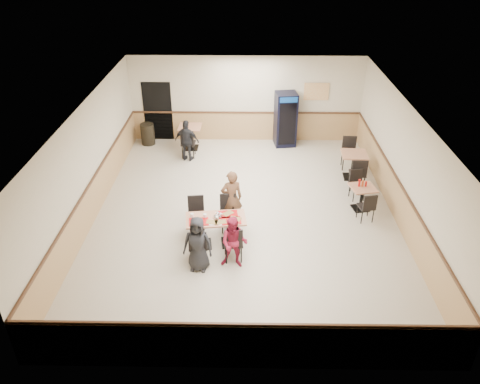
{
  "coord_description": "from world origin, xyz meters",
  "views": [
    {
      "loc": [
        0.03,
        -10.58,
        6.86
      ],
      "look_at": [
        -0.12,
        -0.5,
        0.99
      ],
      "focal_mm": 35.0,
      "sensor_mm": 36.0,
      "label": 1
    }
  ],
  "objects_px": {
    "side_table_near": "(362,194)",
    "back_table": "(190,134)",
    "pepsi_cooler": "(285,119)",
    "side_table_far": "(353,162)",
    "diner_woman_left": "(198,244)",
    "diner_woman_right": "(234,243)",
    "diner_man_opposite": "(232,198)",
    "lone_diner": "(187,141)",
    "main_table": "(216,227)",
    "trash_bin": "(148,134)"
  },
  "relations": [
    {
      "from": "main_table",
      "to": "diner_woman_left",
      "type": "height_order",
      "value": "diner_woman_left"
    },
    {
      "from": "back_table",
      "to": "side_table_near",
      "type": "bearing_deg",
      "value": -37.4
    },
    {
      "from": "back_table",
      "to": "pepsi_cooler",
      "type": "bearing_deg",
      "value": 6.87
    },
    {
      "from": "lone_diner",
      "to": "side_table_near",
      "type": "xyz_separation_m",
      "value": [
        5.06,
        -2.95,
        -0.24
      ]
    },
    {
      "from": "diner_woman_right",
      "to": "trash_bin",
      "type": "distance_m",
      "value": 7.44
    },
    {
      "from": "diner_woman_left",
      "to": "side_table_near",
      "type": "relative_size",
      "value": 1.78
    },
    {
      "from": "back_table",
      "to": "trash_bin",
      "type": "distance_m",
      "value": 1.59
    },
    {
      "from": "main_table",
      "to": "back_table",
      "type": "xyz_separation_m",
      "value": [
        -1.21,
        5.55,
        0.04
      ]
    },
    {
      "from": "diner_woman_right",
      "to": "side_table_near",
      "type": "relative_size",
      "value": 1.71
    },
    {
      "from": "diner_man_opposite",
      "to": "side_table_near",
      "type": "height_order",
      "value": "diner_man_opposite"
    },
    {
      "from": "diner_woman_right",
      "to": "pepsi_cooler",
      "type": "bearing_deg",
      "value": 84.27
    },
    {
      "from": "diner_man_opposite",
      "to": "side_table_far",
      "type": "bearing_deg",
      "value": -158.22
    },
    {
      "from": "side_table_far",
      "to": "diner_woman_left",
      "type": "bearing_deg",
      "value": -134.38
    },
    {
      "from": "diner_man_opposite",
      "to": "lone_diner",
      "type": "bearing_deg",
      "value": -81.04
    },
    {
      "from": "main_table",
      "to": "lone_diner",
      "type": "bearing_deg",
      "value": 97.73
    },
    {
      "from": "side_table_far",
      "to": "pepsi_cooler",
      "type": "xyz_separation_m",
      "value": [
        -1.9,
        2.45,
        0.39
      ]
    },
    {
      "from": "side_table_far",
      "to": "back_table",
      "type": "relative_size",
      "value": 1.01
    },
    {
      "from": "diner_woman_right",
      "to": "diner_man_opposite",
      "type": "xyz_separation_m",
      "value": [
        -0.11,
        1.72,
        0.12
      ]
    },
    {
      "from": "diner_woman_right",
      "to": "back_table",
      "type": "height_order",
      "value": "diner_woman_right"
    },
    {
      "from": "main_table",
      "to": "diner_woman_right",
      "type": "relative_size",
      "value": 1.16
    },
    {
      "from": "diner_woman_right",
      "to": "lone_diner",
      "type": "bearing_deg",
      "value": 114.61
    },
    {
      "from": "diner_man_opposite",
      "to": "trash_bin",
      "type": "relative_size",
      "value": 2.06
    },
    {
      "from": "side_table_near",
      "to": "diner_woman_left",
      "type": "bearing_deg",
      "value": -148.3
    },
    {
      "from": "diner_woman_right",
      "to": "pepsi_cooler",
      "type": "height_order",
      "value": "pepsi_cooler"
    },
    {
      "from": "diner_woman_left",
      "to": "back_table",
      "type": "distance_m",
      "value": 6.51
    },
    {
      "from": "main_table",
      "to": "trash_bin",
      "type": "relative_size",
      "value": 2.0
    },
    {
      "from": "diner_woman_left",
      "to": "pepsi_cooler",
      "type": "bearing_deg",
      "value": 78.21
    },
    {
      "from": "lone_diner",
      "to": "pepsi_cooler",
      "type": "xyz_separation_m",
      "value": [
        3.26,
        1.31,
        0.24
      ]
    },
    {
      "from": "diner_woman_left",
      "to": "side_table_near",
      "type": "height_order",
      "value": "diner_woman_left"
    },
    {
      "from": "diner_man_opposite",
      "to": "side_table_far",
      "type": "height_order",
      "value": "diner_man_opposite"
    },
    {
      "from": "diner_woman_right",
      "to": "side_table_near",
      "type": "bearing_deg",
      "value": 43.85
    },
    {
      "from": "side_table_near",
      "to": "back_table",
      "type": "height_order",
      "value": "back_table"
    },
    {
      "from": "side_table_far",
      "to": "back_table",
      "type": "bearing_deg",
      "value": 158.26
    },
    {
      "from": "side_table_far",
      "to": "side_table_near",
      "type": "bearing_deg",
      "value": -93.48
    },
    {
      "from": "diner_woman_left",
      "to": "lone_diner",
      "type": "bearing_deg",
      "value": 106.38
    },
    {
      "from": "lone_diner",
      "to": "back_table",
      "type": "bearing_deg",
      "value": -75.93
    },
    {
      "from": "diner_woman_right",
      "to": "lone_diner",
      "type": "distance_m",
      "value": 5.68
    },
    {
      "from": "main_table",
      "to": "side_table_far",
      "type": "distance_m",
      "value": 5.27
    },
    {
      "from": "main_table",
      "to": "lone_diner",
      "type": "height_order",
      "value": "lone_diner"
    },
    {
      "from": "main_table",
      "to": "back_table",
      "type": "relative_size",
      "value": 1.83
    },
    {
      "from": "trash_bin",
      "to": "diner_woman_right",
      "type": "bearing_deg",
      "value": -64.39
    },
    {
      "from": "main_table",
      "to": "side_table_near",
      "type": "relative_size",
      "value": 1.98
    },
    {
      "from": "back_table",
      "to": "pepsi_cooler",
      "type": "height_order",
      "value": "pepsi_cooler"
    },
    {
      "from": "side_table_near",
      "to": "trash_bin",
      "type": "relative_size",
      "value": 1.01
    },
    {
      "from": "back_table",
      "to": "lone_diner",
      "type": "bearing_deg",
      "value": -90.0
    },
    {
      "from": "diner_woman_left",
      "to": "side_table_far",
      "type": "bearing_deg",
      "value": 53.1
    },
    {
      "from": "side_table_near",
      "to": "diner_man_opposite",
      "type": "bearing_deg",
      "value": -167.53
    },
    {
      "from": "pepsi_cooler",
      "to": "trash_bin",
      "type": "bearing_deg",
      "value": 172.94
    },
    {
      "from": "diner_man_opposite",
      "to": "back_table",
      "type": "distance_m",
      "value": 4.9
    },
    {
      "from": "main_table",
      "to": "side_table_far",
      "type": "xyz_separation_m",
      "value": [
        3.95,
        3.49,
        0.04
      ]
    }
  ]
}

